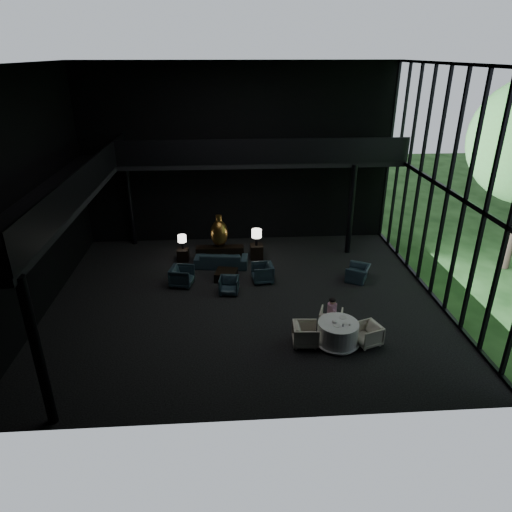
{
  "coord_description": "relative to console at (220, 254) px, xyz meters",
  "views": [
    {
      "loc": [
        -0.59,
        -14.58,
        8.34
      ],
      "look_at": [
        0.42,
        0.5,
        1.51
      ],
      "focal_mm": 32.0,
      "sensor_mm": 36.0,
      "label": 1
    }
  ],
  "objects": [
    {
      "name": "plate_a",
      "position": [
        3.58,
        -6.56,
        0.43
      ],
      "size": [
        0.23,
        0.23,
        0.01
      ],
      "primitive_type": "cylinder",
      "rotation": [
        0.0,
        0.0,
        0.08
      ],
      "color": "white",
      "rests_on": "dining_table"
    },
    {
      "name": "ceiling",
      "position": [
        0.94,
        -3.49,
        7.67
      ],
      "size": [
        14.0,
        12.0,
        0.02
      ],
      "primitive_type": "cube",
      "color": "black",
      "rests_on": "ground"
    },
    {
      "name": "coffee_cup",
      "position": [
        3.97,
        -6.58,
        0.46
      ],
      "size": [
        0.08,
        0.08,
        0.05
      ],
      "primitive_type": "cylinder",
      "rotation": [
        0.0,
        0.0,
        0.08
      ],
      "color": "white",
      "rests_on": "saucer"
    },
    {
      "name": "column_nw",
      "position": [
        -4.06,
        2.21,
        1.67
      ],
      "size": [
        0.24,
        0.24,
        4.0
      ],
      "primitive_type": "cylinder",
      "color": "black",
      "rests_on": "floor"
    },
    {
      "name": "wall_back",
      "position": [
        0.94,
        2.51,
        3.67
      ],
      "size": [
        14.0,
        0.04,
        8.0
      ],
      "primitive_type": "cube",
      "color": "black",
      "rests_on": "ground"
    },
    {
      "name": "table_lamp_left",
      "position": [
        -1.6,
        0.18,
        0.65
      ],
      "size": [
        0.37,
        0.37,
        0.62
      ],
      "color": "black",
      "rests_on": "side_table_left"
    },
    {
      "name": "curtain_wall",
      "position": [
        7.89,
        -3.49,
        3.67
      ],
      "size": [
        0.2,
        12.0,
        8.0
      ],
      "primitive_type": null,
      "color": "black",
      "rests_on": "ground"
    },
    {
      "name": "dining_table",
      "position": [
        3.66,
        -6.42,
        0.0
      ],
      "size": [
        1.42,
        1.42,
        0.75
      ],
      "color": "white",
      "rests_on": "floor"
    },
    {
      "name": "table_lamp_right",
      "position": [
        1.6,
        0.16,
        0.8
      ],
      "size": [
        0.43,
        0.43,
        0.73
      ],
      "color": "black",
      "rests_on": "side_table_right"
    },
    {
      "name": "dining_chair_north",
      "position": [
        3.64,
        -5.54,
        0.02
      ],
      "size": [
        0.83,
        0.81,
        0.68
      ],
      "primitive_type": "imported",
      "rotation": [
        0.0,
        0.0,
        2.8
      ],
      "color": "#B7AA98",
      "rests_on": "floor"
    },
    {
      "name": "column_sw",
      "position": [
        -4.06,
        -9.19,
        1.67
      ],
      "size": [
        0.24,
        0.24,
        4.0
      ],
      "primitive_type": "cylinder",
      "color": "black",
      "rests_on": "floor"
    },
    {
      "name": "railing_back",
      "position": [
        1.94,
        0.51,
        4.27
      ],
      "size": [
        12.0,
        0.06,
        1.0
      ],
      "primitive_type": "cube",
      "color": "black",
      "rests_on": "mezzanine_back"
    },
    {
      "name": "console",
      "position": [
        0.0,
        0.0,
        0.0
      ],
      "size": [
        2.05,
        0.47,
        0.65
      ],
      "primitive_type": "cube",
      "color": "black",
      "rests_on": "floor"
    },
    {
      "name": "coffee_table",
      "position": [
        0.26,
        -1.82,
        -0.14
      ],
      "size": [
        0.97,
        0.97,
        0.36
      ],
      "primitive_type": "cube",
      "rotation": [
        0.0,
        0.0,
        -0.2
      ],
      "color": "black",
      "rests_on": "floor"
    },
    {
      "name": "wall_left",
      "position": [
        -6.06,
        -3.49,
        3.67
      ],
      "size": [
        0.04,
        12.0,
        8.0
      ],
      "primitive_type": "cube",
      "color": "black",
      "rests_on": "ground"
    },
    {
      "name": "child",
      "position": [
        3.67,
        -5.5,
        0.45
      ],
      "size": [
        0.3,
        0.3,
        0.65
      ],
      "rotation": [
        0.0,
        0.0,
        3.14
      ],
      "color": "#CA9CB1",
      "rests_on": "dining_chair_north"
    },
    {
      "name": "lounge_armchair_east",
      "position": [
        1.68,
        -2.09,
        0.1
      ],
      "size": [
        0.85,
        0.9,
        0.85
      ],
      "primitive_type": "imported",
      "rotation": [
        0.0,
        0.0,
        -1.47
      ],
      "color": "black",
      "rests_on": "floor"
    },
    {
      "name": "bronze_urn",
      "position": [
        0.0,
        0.1,
        0.92
      ],
      "size": [
        0.74,
        0.74,
        1.39
      ],
      "color": "#AC7B41",
      "rests_on": "console"
    },
    {
      "name": "side_table_left",
      "position": [
        -1.6,
        0.11,
        -0.06
      ],
      "size": [
        0.48,
        0.48,
        0.53
      ],
      "primitive_type": "cube",
      "color": "black",
      "rests_on": "floor"
    },
    {
      "name": "dining_chair_west",
      "position": [
        2.67,
        -6.39,
        0.07
      ],
      "size": [
        0.77,
        0.81,
        0.79
      ],
      "primitive_type": "imported",
      "rotation": [
        0.0,
        0.0,
        1.51
      ],
      "color": "beige",
      "rests_on": "floor"
    },
    {
      "name": "dining_chair_east",
      "position": [
        4.58,
        -6.5,
        0.04
      ],
      "size": [
        0.85,
        0.88,
        0.72
      ],
      "primitive_type": "imported",
      "rotation": [
        0.0,
        0.0,
        -1.23
      ],
      "color": "beige",
      "rests_on": "floor"
    },
    {
      "name": "mezzanine_left",
      "position": [
        -5.06,
        -3.49,
        3.67
      ],
      "size": [
        2.0,
        12.0,
        0.25
      ],
      "primitive_type": "cube",
      "color": "black",
      "rests_on": "wall_left"
    },
    {
      "name": "plate_b",
      "position": [
        3.86,
        -6.13,
        0.43
      ],
      "size": [
        0.3,
        0.3,
        0.02
      ],
      "primitive_type": "cylinder",
      "rotation": [
        0.0,
        0.0,
        0.35
      ],
      "color": "white",
      "rests_on": "dining_table"
    },
    {
      "name": "mezzanine_back",
      "position": [
        1.94,
        1.51,
        3.67
      ],
      "size": [
        12.0,
        2.0,
        0.25
      ],
      "primitive_type": "cube",
      "color": "black",
      "rests_on": "wall_back"
    },
    {
      "name": "lounge_armchair_west",
      "position": [
        -1.45,
        -2.2,
        0.13
      ],
      "size": [
        1.0,
        1.04,
        0.92
      ],
      "primitive_type": "imported",
      "rotation": [
        0.0,
        0.0,
        1.37
      ],
      "color": "#192233",
      "rests_on": "floor"
    },
    {
      "name": "sofa",
      "position": [
        0.06,
        -0.6,
        0.13
      ],
      "size": [
        2.41,
        0.96,
        0.92
      ],
      "primitive_type": "imported",
      "rotation": [
        0.0,
        0.0,
        3.02
      ],
      "color": "#1B2B32",
      "rests_on": "floor"
    },
    {
      "name": "cream_pot",
      "position": [
        3.75,
        -6.62,
        0.46
      ],
      "size": [
        0.08,
        0.08,
        0.08
      ],
      "primitive_type": "cylinder",
      "rotation": [
        0.0,
        0.0,
        0.22
      ],
      "color": "#99999E",
      "rests_on": "dining_table"
    },
    {
      "name": "saucer",
      "position": [
        3.85,
        -6.5,
        0.43
      ],
      "size": [
        0.19,
        0.19,
        0.01
      ],
      "primitive_type": "cylinder",
      "rotation": [
        0.0,
        0.0,
        -0.23
      ],
      "color": "white",
      "rests_on": "dining_table"
    },
    {
      "name": "railing_left",
      "position": [
        -4.06,
        -3.49,
        4.27
      ],
      "size": [
        0.06,
        12.0,
        1.0
      ],
      "primitive_type": "cube",
      "color": "black",
      "rests_on": "mezzanine_left"
    },
    {
      "name": "window_armchair",
      "position": [
        5.45,
        -2.24,
        0.04
      ],
      "size": [
        0.87,
        1.0,
        0.73
      ],
      "primitive_type": "imported",
      "rotation": [
        0.0,
        0.0,
        -2.05
      ],
      "color": "black",
      "rests_on": "floor"
    },
    {
      "name": "floor",
      "position": [
        0.94,
        -3.49,
        -0.33
      ],
      "size": [
        14.0,
        12.0,
        0.02
      ],
      "primitive_type": "cube",
      "color": "black",
      "rests_on": "ground"
    },
    {
      "name": "side_table_right",
      "position": [
        1.6,
        0.17,
        -0.02
      ],
      "size": [
        0.55,
        0.55,
        0.61
      ],
      "primitive_type": "cube",
      "color": "black",
      "rests_on": "floor"
    },
    {
      "name": "wall_front",
      "position": [
        0.94,
        -9.49,
        3.67
      ],
      "size": [
        14.0,
        0.04,
        8.0
      ],
      "primitive_type": "cube",
      "color": "black",
      "rests_on": "ground"
    },
    {
      "name": "column_ne",
      "position": [
        5.74,
        0.51,
        1.67
      ],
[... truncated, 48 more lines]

